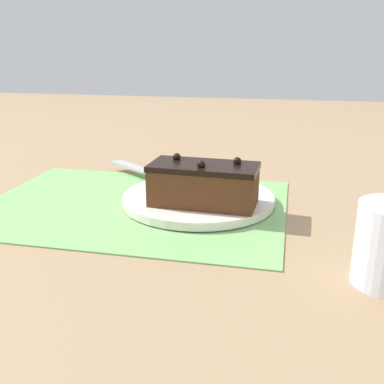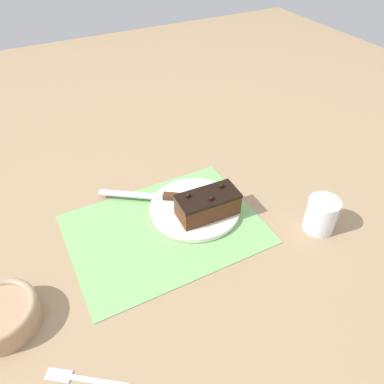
# 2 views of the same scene
# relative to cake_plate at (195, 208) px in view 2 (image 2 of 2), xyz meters

# --- Properties ---
(ground_plane) EXTENTS (3.00, 3.00, 0.00)m
(ground_plane) POSITION_rel_cake_plate_xyz_m (-0.10, -0.02, -0.01)
(ground_plane) COLOR #9E7F5B
(placemat_woven) EXTENTS (0.46, 0.34, 0.00)m
(placemat_woven) POSITION_rel_cake_plate_xyz_m (-0.10, -0.02, -0.01)
(placemat_woven) COLOR #7AB266
(placemat_woven) RESTS_ON ground_plane
(cake_plate) EXTENTS (0.23, 0.23, 0.01)m
(cake_plate) POSITION_rel_cake_plate_xyz_m (0.00, 0.00, 0.00)
(cake_plate) COLOR white
(cake_plate) RESTS_ON placemat_woven
(chocolate_cake) EXTENTS (0.16, 0.08, 0.07)m
(chocolate_cake) POSITION_rel_cake_plate_xyz_m (0.02, -0.04, 0.04)
(chocolate_cake) COLOR #512D19
(chocolate_cake) RESTS_ON cake_plate
(serving_knife) EXTENTS (0.22, 0.16, 0.01)m
(serving_knife) POSITION_rel_cake_plate_xyz_m (-0.06, 0.07, 0.01)
(serving_knife) COLOR #472D19
(serving_knife) RESTS_ON cake_plate
(drinking_glass) EXTENTS (0.08, 0.08, 0.09)m
(drinking_glass) POSITION_rel_cake_plate_xyz_m (0.24, -0.19, 0.03)
(drinking_glass) COLOR white
(drinking_glass) RESTS_ON ground_plane
(small_bowl) EXTENTS (0.14, 0.14, 0.05)m
(small_bowl) POSITION_rel_cake_plate_xyz_m (-0.48, -0.11, 0.02)
(small_bowl) COLOR tan
(small_bowl) RESTS_ON ground_plane
(dessert_fork) EXTENTS (0.13, 0.10, 0.01)m
(dessert_fork) POSITION_rel_cake_plate_xyz_m (-0.38, -0.28, -0.01)
(dessert_fork) COLOR #B7BABF
(dessert_fork) RESTS_ON ground_plane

